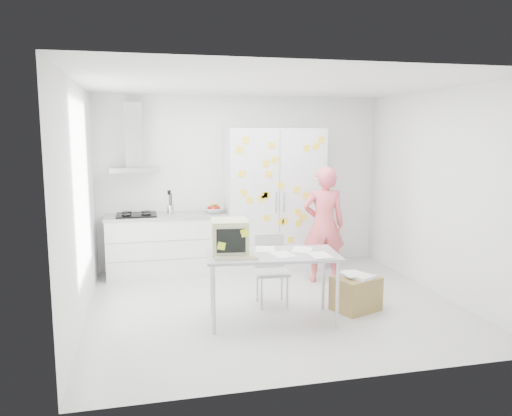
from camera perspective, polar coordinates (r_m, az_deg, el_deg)
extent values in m
cube|color=silver|center=(6.37, 2.05, -11.06)|extent=(4.50, 4.00, 0.02)
cube|color=white|center=(7.99, -1.67, 2.97)|extent=(4.50, 0.02, 2.70)
cube|color=white|center=(5.88, -19.55, 0.44)|extent=(0.02, 4.00, 2.70)
cube|color=white|center=(6.99, 20.22, 1.63)|extent=(0.02, 4.00, 2.70)
cube|color=white|center=(6.03, 2.19, 13.98)|extent=(4.50, 4.00, 0.02)
cube|color=white|center=(7.69, -10.00, -4.26)|extent=(1.80, 0.60, 0.88)
cube|color=gray|center=(7.36, -9.90, -3.71)|extent=(1.76, 0.01, 0.01)
cube|color=gray|center=(7.43, -9.84, -5.83)|extent=(1.76, 0.01, 0.01)
cube|color=#9E9E99|center=(7.60, -10.09, -0.88)|extent=(1.84, 0.63, 0.04)
cube|color=black|center=(7.59, -13.49, -0.81)|extent=(0.58, 0.50, 0.03)
cylinder|color=black|center=(7.47, -14.58, -0.76)|extent=(0.14, 0.14, 0.02)
cylinder|color=black|center=(7.46, -12.43, -0.69)|extent=(0.14, 0.14, 0.02)
cylinder|color=black|center=(7.70, -14.54, -0.48)|extent=(0.14, 0.14, 0.02)
cylinder|color=black|center=(7.70, -12.46, -0.41)|extent=(0.14, 0.14, 0.02)
cylinder|color=silver|center=(7.59, -9.74, -0.19)|extent=(0.10, 0.10, 0.14)
cylinder|color=black|center=(7.58, -9.87, 0.56)|extent=(0.01, 0.01, 0.30)
cylinder|color=black|center=(7.56, -9.61, 0.55)|extent=(0.01, 0.01, 0.30)
cylinder|color=black|center=(7.59, -9.73, 0.58)|extent=(0.01, 0.01, 0.30)
cube|color=black|center=(7.56, -9.90, 1.76)|extent=(0.05, 0.01, 0.07)
imported|color=white|center=(7.66, -4.87, -0.26)|extent=(0.31, 0.31, 0.08)
sphere|color=#B2140F|center=(7.67, -5.34, -0.06)|extent=(0.08, 0.08, 0.08)
sphere|color=#B2140F|center=(7.61, -4.60, -0.11)|extent=(0.08, 0.08, 0.08)
sphere|color=#B2140F|center=(7.70, -4.40, 0.00)|extent=(0.08, 0.08, 0.08)
cylinder|color=yellow|center=(7.66, -5.05, 0.29)|extent=(0.09, 0.17, 0.10)
cylinder|color=yellow|center=(7.67, -4.86, 0.29)|extent=(0.04, 0.17, 0.10)
cylinder|color=yellow|center=(7.67, -4.68, 0.30)|extent=(0.08, 0.17, 0.10)
cube|color=silver|center=(7.56, -13.67, 4.31)|extent=(0.70, 0.48, 0.07)
cube|color=silver|center=(7.66, -13.80, 8.10)|extent=(0.26, 0.24, 0.95)
cube|color=silver|center=(7.81, 2.06, 0.98)|extent=(1.50, 0.65, 2.20)
cube|color=slate|center=(7.49, 2.72, 0.66)|extent=(0.01, 0.01, 2.16)
cube|color=silver|center=(7.46, 2.30, 0.63)|extent=(0.02, 0.02, 0.30)
cube|color=silver|center=(7.50, 3.18, 0.66)|extent=(0.02, 0.02, 0.30)
cube|color=yellow|center=(7.55, 5.81, 6.81)|extent=(0.10, 0.00, 0.10)
cube|color=yellow|center=(7.59, 6.88, 6.99)|extent=(0.12, 0.00, 0.12)
cube|color=yellow|center=(7.70, 7.50, 0.46)|extent=(0.12, 0.00, 0.12)
cube|color=yellow|center=(7.41, 1.00, 1.46)|extent=(0.10, 0.00, 0.10)
cube|color=yellow|center=(7.46, 2.82, 2.59)|extent=(0.12, 0.00, 0.12)
cube|color=yellow|center=(7.64, 5.42, -1.06)|extent=(0.12, 0.00, 0.12)
cube|color=yellow|center=(7.47, 1.26, -1.15)|extent=(0.10, 0.00, 0.10)
cube|color=yellow|center=(7.39, 1.79, 7.18)|extent=(0.12, 0.00, 0.12)
cube|color=yellow|center=(7.56, 3.38, -1.50)|extent=(0.12, 0.00, 0.12)
cube|color=yellow|center=(7.60, 5.70, 1.43)|extent=(0.12, 0.00, 0.12)
cube|color=yellow|center=(7.60, 4.81, -0.47)|extent=(0.10, 0.00, 0.10)
cube|color=yellow|center=(7.38, 1.17, 5.13)|extent=(0.12, 0.00, 0.12)
cube|color=yellow|center=(7.37, -0.72, 0.92)|extent=(0.10, 0.00, 0.10)
cube|color=yellow|center=(7.34, -1.40, 1.76)|extent=(0.10, 0.00, 0.10)
cube|color=yellow|center=(7.28, -1.90, 6.65)|extent=(0.11, 0.00, 0.11)
cube|color=yellow|center=(7.56, 2.19, -3.21)|extent=(0.10, 0.00, 0.10)
cube|color=yellow|center=(7.42, 1.26, 1.51)|extent=(0.11, 0.00, 0.11)
cube|color=yellow|center=(7.74, 6.53, -2.93)|extent=(0.11, 0.00, 0.11)
cube|color=yellow|center=(7.62, 7.48, 7.72)|extent=(0.10, 0.00, 0.10)
cube|color=yellow|center=(7.40, 1.51, 3.88)|extent=(0.10, 0.00, 0.10)
cube|color=yellow|center=(7.41, 0.63, 1.06)|extent=(0.11, 0.00, 0.11)
cube|color=yellow|center=(7.64, 3.99, -3.63)|extent=(0.10, 0.00, 0.10)
cube|color=yellow|center=(7.29, -1.16, 7.76)|extent=(0.10, 0.00, 0.10)
cube|color=yellow|center=(7.30, -1.64, 3.93)|extent=(0.12, 0.00, 0.12)
cube|color=yellow|center=(7.63, 4.92, -1.73)|extent=(0.11, 0.00, 0.11)
cube|color=yellow|center=(7.41, 2.19, 5.50)|extent=(0.11, 0.00, 0.11)
cube|color=yellow|center=(7.54, 4.69, 2.08)|extent=(0.11, 0.00, 0.11)
cube|color=yellow|center=(7.54, 2.85, -1.61)|extent=(0.11, 0.00, 0.11)
imported|color=#E75A62|center=(7.19, 7.75, -1.92)|extent=(0.67, 0.50, 1.66)
cube|color=#9EA0A8|center=(5.62, 1.88, -5.37)|extent=(1.54, 0.89, 0.03)
cylinder|color=#B4B2B7|center=(5.38, -4.86, -10.48)|extent=(0.04, 0.04, 0.76)
cylinder|color=#B4B2B7|center=(5.59, 9.28, -9.84)|extent=(0.04, 0.04, 0.76)
cylinder|color=#B4B2B7|center=(5.96, -5.07, -8.57)|extent=(0.04, 0.04, 0.76)
cylinder|color=#B4B2B7|center=(6.15, 7.70, -8.08)|extent=(0.04, 0.04, 0.76)
cube|color=beige|center=(5.60, -3.04, -3.27)|extent=(0.44, 0.46, 0.38)
cube|color=beige|center=(5.39, -2.88, -3.75)|extent=(0.38, 0.06, 0.34)
cube|color=black|center=(5.38, -2.87, -3.77)|extent=(0.31, 0.04, 0.26)
cube|color=#E5FC2D|center=(5.38, -3.98, -4.36)|extent=(0.10, 0.01, 0.10)
cube|color=#E5FC2D|center=(5.37, -1.30, -2.87)|extent=(0.10, 0.02, 0.10)
cube|color=beige|center=(5.38, -2.26, -5.68)|extent=(0.48, 0.21, 0.03)
cube|color=gray|center=(5.38, -2.26, -5.53)|extent=(0.43, 0.16, 0.01)
cube|color=white|center=(5.58, 3.03, -5.30)|extent=(0.26, 0.34, 0.00)
cube|color=white|center=(5.80, 5.30, -4.77)|extent=(0.34, 0.38, 0.00)
cube|color=white|center=(5.56, 7.30, -5.36)|extent=(0.22, 0.31, 0.00)
cube|color=white|center=(5.81, 1.05, -4.72)|extent=(0.29, 0.36, 0.00)
cube|color=#B0B0AE|center=(6.23, 1.84, -7.35)|extent=(0.42, 0.42, 0.04)
cube|color=#B0B0AE|center=(6.34, 1.54, -4.88)|extent=(0.38, 0.05, 0.43)
cylinder|color=#ABACB0|center=(6.12, 0.64, -9.81)|extent=(0.03, 0.03, 0.40)
cylinder|color=#ABACB0|center=(6.18, 3.59, -9.64)|extent=(0.03, 0.03, 0.40)
cylinder|color=#ABACB0|center=(6.42, 0.14, -8.92)|extent=(0.03, 0.03, 0.40)
cylinder|color=#ABACB0|center=(6.48, 2.96, -8.77)|extent=(0.03, 0.03, 0.40)
cube|color=olive|center=(6.25, 11.34, -9.56)|extent=(0.62, 0.56, 0.41)
cube|color=silver|center=(6.18, 11.67, -7.61)|extent=(0.37, 0.40, 0.04)
cube|color=silver|center=(6.18, 10.93, -7.39)|extent=(0.23, 0.32, 0.00)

